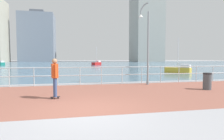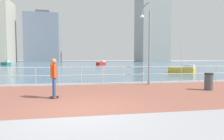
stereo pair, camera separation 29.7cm
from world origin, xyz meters
name	(u,v)px [view 1 (the left image)]	position (x,y,z in m)	size (l,w,h in m)	color
ground	(76,65)	(0.00, 40.00, 0.00)	(220.00, 220.00, 0.00)	#9E9EA3
brick_paving	(82,95)	(0.00, 2.76, 0.00)	(28.00, 6.75, 0.01)	#935647
harbor_water	(75,64)	(0.00, 51.13, 0.00)	(180.00, 88.00, 0.00)	slate
waterfront_railing	(80,73)	(0.00, 6.13, 0.80)	(25.25, 0.06, 1.17)	#B2BCC1
lamppost	(146,40)	(4.28, 5.65, 2.95)	(0.66, 0.66, 5.33)	gray
skateboarder	(55,75)	(-1.17, 2.13, 1.03)	(0.41, 0.56, 1.72)	black
trash_bin	(207,81)	(6.79, 2.92, 0.47)	(0.46, 0.46, 0.93)	#474C51
sailboat_red	(97,63)	(5.32, 41.99, 0.44)	(2.79, 3.24, 4.62)	#B21E1E
sailboat_gray	(0,63)	(-18.28, 44.49, 0.45)	(3.10, 3.14, 4.74)	#197266
sailboat_white	(179,69)	(11.76, 14.12, 0.39)	(2.61, 2.83, 4.14)	gold
tower_beige	(38,38)	(-18.44, 96.70, 12.13)	(16.49, 14.29, 25.92)	slate
tower_concrete	(146,14)	(35.94, 85.73, 24.00)	(13.76, 15.19, 49.67)	#939993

